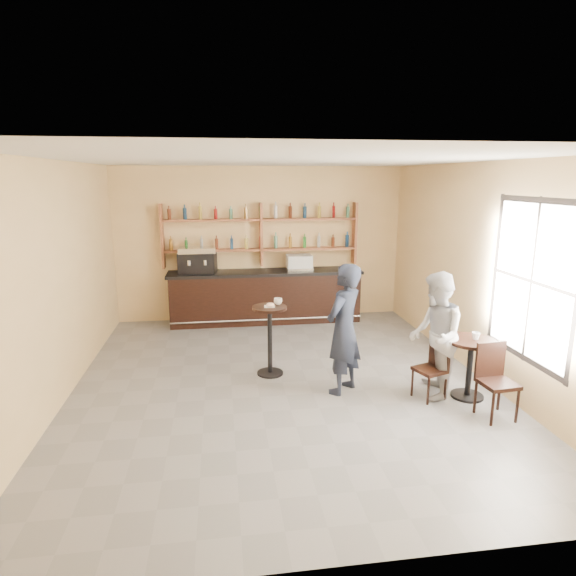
{
  "coord_description": "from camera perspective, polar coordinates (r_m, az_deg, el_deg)",
  "views": [
    {
      "loc": [
        -0.85,
        -6.58,
        2.97
      ],
      "look_at": [
        0.2,
        0.8,
        1.25
      ],
      "focal_mm": 30.0,
      "sensor_mm": 36.0,
      "label": 1
    }
  ],
  "objects": [
    {
      "name": "floor",
      "position": [
        7.27,
        -0.69,
        -11.12
      ],
      "size": [
        7.0,
        7.0,
        0.0
      ],
      "primitive_type": "plane",
      "color": "slate",
      "rests_on": "ground"
    },
    {
      "name": "ceiling",
      "position": [
        6.64,
        -0.76,
        14.98
      ],
      "size": [
        7.0,
        7.0,
        0.0
      ],
      "primitive_type": "plane",
      "rotation": [
        3.14,
        0.0,
        0.0
      ],
      "color": "white",
      "rests_on": "wall_back"
    },
    {
      "name": "wall_back",
      "position": [
        10.21,
        -3.26,
        5.25
      ],
      "size": [
        7.0,
        0.0,
        7.0
      ],
      "primitive_type": "plane",
      "rotation": [
        1.57,
        0.0,
        0.0
      ],
      "color": "#EBC486",
      "rests_on": "floor"
    },
    {
      "name": "wall_front",
      "position": [
        3.48,
        6.84,
        -10.28
      ],
      "size": [
        7.0,
        0.0,
        7.0
      ],
      "primitive_type": "plane",
      "rotation": [
        -1.57,
        0.0,
        0.0
      ],
      "color": "#EBC486",
      "rests_on": "floor"
    },
    {
      "name": "wall_left",
      "position": [
        7.06,
        -25.66,
        0.51
      ],
      "size": [
        0.0,
        7.0,
        7.0
      ],
      "primitive_type": "plane",
      "rotation": [
        1.57,
        0.0,
        1.57
      ],
      "color": "#EBC486",
      "rests_on": "floor"
    },
    {
      "name": "wall_right",
      "position": [
        7.75,
        21.88,
        1.86
      ],
      "size": [
        0.0,
        7.0,
        7.0
      ],
      "primitive_type": "plane",
      "rotation": [
        1.57,
        0.0,
        -1.57
      ],
      "color": "#EBC486",
      "rests_on": "floor"
    },
    {
      "name": "window_pane",
      "position": [
        6.73,
        26.91,
        0.7
      ],
      "size": [
        0.0,
        2.0,
        2.0
      ],
      "primitive_type": "plane",
      "rotation": [
        1.57,
        0.0,
        -1.57
      ],
      "color": "white",
      "rests_on": "wall_right"
    },
    {
      "name": "window_frame",
      "position": [
        6.73,
        26.87,
        0.7
      ],
      "size": [
        0.04,
        1.7,
        2.1
      ],
      "primitive_type": null,
      "color": "black",
      "rests_on": "wall_right"
    },
    {
      "name": "shelf_unit",
      "position": [
        10.05,
        -3.21,
        6.34
      ],
      "size": [
        4.0,
        0.26,
        1.4
      ],
      "primitive_type": null,
      "color": "brown",
      "rests_on": "wall_back"
    },
    {
      "name": "liquor_bottles",
      "position": [
        10.04,
        -3.22,
        7.3
      ],
      "size": [
        3.68,
        0.1,
        1.0
      ],
      "primitive_type": null,
      "color": "#8C5919",
      "rests_on": "shelf_unit"
    },
    {
      "name": "bar_counter",
      "position": [
        10.07,
        -2.67,
        -0.99
      ],
      "size": [
        3.99,
        0.78,
        1.08
      ],
      "primitive_type": null,
      "color": "black",
      "rests_on": "floor"
    },
    {
      "name": "espresso_machine",
      "position": [
        9.88,
        -10.66,
        3.27
      ],
      "size": [
        0.79,
        0.57,
        0.52
      ],
      "primitive_type": null,
      "rotation": [
        0.0,
        0.0,
        -0.15
      ],
      "color": "black",
      "rests_on": "bar_counter"
    },
    {
      "name": "pastry_case",
      "position": [
        10.02,
        1.33,
        3.04
      ],
      "size": [
        0.57,
        0.48,
        0.32
      ],
      "primitive_type": null,
      "rotation": [
        0.0,
        0.0,
        -0.1
      ],
      "color": "silver",
      "rests_on": "bar_counter"
    },
    {
      "name": "pedestal_table",
      "position": [
        7.37,
        -2.16,
        -6.26
      ],
      "size": [
        0.69,
        0.69,
        1.08
      ],
      "primitive_type": null,
      "rotation": [
        0.0,
        0.0,
        0.41
      ],
      "color": "black",
      "rests_on": "floor"
    },
    {
      "name": "napkin",
      "position": [
        7.21,
        -2.2,
        -2.19
      ],
      "size": [
        0.17,
        0.17,
        0.0
      ],
      "primitive_type": "cube",
      "rotation": [
        0.0,
        0.0,
        -0.07
      ],
      "color": "white",
      "rests_on": "pedestal_table"
    },
    {
      "name": "donut",
      "position": [
        7.2,
        -2.11,
        -2.03
      ],
      "size": [
        0.16,
        0.16,
        0.04
      ],
      "primitive_type": "torus",
      "rotation": [
        0.0,
        0.0,
        -0.4
      ],
      "color": "#DB8950",
      "rests_on": "napkin"
    },
    {
      "name": "cup_pedestal",
      "position": [
        7.31,
        -1.19,
        -1.59
      ],
      "size": [
        0.13,
        0.13,
        0.1
      ],
      "primitive_type": "imported",
      "rotation": [
        0.0,
        0.0,
        0.01
      ],
      "color": "white",
      "rests_on": "pedestal_table"
    },
    {
      "name": "man_main",
      "position": [
        6.72,
        6.62,
        -4.86
      ],
      "size": [
        0.79,
        0.79,
        1.84
      ],
      "primitive_type": "imported",
      "rotation": [
        0.0,
        0.0,
        3.92
      ],
      "color": "black",
      "rests_on": "floor"
    },
    {
      "name": "cafe_table",
      "position": [
        7.11,
        20.7,
        -8.92
      ],
      "size": [
        0.72,
        0.72,
        0.83
      ],
      "primitive_type": null,
      "rotation": [
        0.0,
        0.0,
        0.1
      ],
      "color": "black",
      "rests_on": "floor"
    },
    {
      "name": "cup_cafe",
      "position": [
        6.98,
        21.37,
        -5.31
      ],
      "size": [
        0.13,
        0.13,
        0.1
      ],
      "primitive_type": "imported",
      "rotation": [
        0.0,
        0.0,
        0.2
      ],
      "color": "white",
      "rests_on": "cafe_table"
    },
    {
      "name": "chair_west",
      "position": [
        6.91,
        16.45,
        -9.21
      ],
      "size": [
        0.46,
        0.46,
        0.84
      ],
      "primitive_type": null,
      "rotation": [
        0.0,
        0.0,
        -1.23
      ],
      "color": "black",
      "rests_on": "floor"
    },
    {
      "name": "chair_south",
      "position": [
        6.64,
        23.61,
        -10.24
      ],
      "size": [
        0.44,
        0.44,
        0.95
      ],
      "primitive_type": null,
      "rotation": [
        0.0,
        0.0,
        0.09
      ],
      "color": "black",
      "rests_on": "floor"
    },
    {
      "name": "patron_second",
      "position": [
        6.85,
        17.05,
        -5.42
      ],
      "size": [
        0.89,
        1.01,
        1.75
      ],
      "primitive_type": "imported",
      "rotation": [
        0.0,
        0.0,
        -1.88
      ],
      "color": "#ADADB3",
      "rests_on": "floor"
    }
  ]
}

